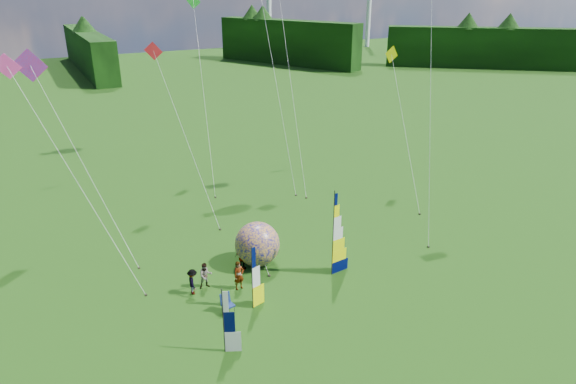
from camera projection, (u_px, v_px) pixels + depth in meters
name	position (u px, v px, depth m)	size (l,w,h in m)	color
ground	(340.00, 311.00, 26.91)	(220.00, 220.00, 0.00)	#1F4E10
treeline_ring	(343.00, 244.00, 25.38)	(210.00, 210.00, 8.00)	#16460E
feather_banner_main	(333.00, 235.00, 29.28)	(1.39, 0.10, 5.16)	#010840
side_banner_left	(252.00, 279.00, 26.49)	(1.00, 0.10, 3.59)	#FEFF00
side_banner_far	(223.00, 322.00, 23.34)	(0.98, 0.10, 3.31)	white
bol_inflatable	(257.00, 244.00, 30.89)	(2.72, 2.72, 2.72)	#020571
spectator_a	(239.00, 275.00, 28.56)	(0.62, 0.41, 1.70)	#66594C
spectator_b	(206.00, 276.00, 28.71)	(0.75, 0.37, 1.54)	#66594C
spectator_c	(193.00, 282.00, 28.15)	(0.97, 0.36, 1.50)	#66594C
spectator_d	(243.00, 258.00, 30.50)	(0.93, 0.38, 1.58)	#66594C
camp_chair	(228.00, 304.00, 26.56)	(0.63, 0.63, 1.09)	navy
kite_whale	(271.00, 42.00, 41.34)	(4.13, 13.62, 22.95)	black
kite_rainbow_delta	(82.00, 152.00, 30.87)	(7.24, 11.54, 13.02)	red
kite_parafoil	(432.00, 85.00, 33.76)	(8.24, 11.09, 19.36)	#DC2E4A
small_kite_red	(185.00, 130.00, 36.32)	(3.78, 10.52, 12.45)	red
small_kite_orange	(291.00, 74.00, 41.02)	(4.18, 10.85, 18.28)	orange
small_kite_yellow	(406.00, 123.00, 39.54)	(5.01, 10.30, 11.72)	#D6D200
small_kite_pink	(76.00, 172.00, 27.53)	(6.96, 9.17, 13.04)	#FD39A3
small_kite_green	(203.00, 89.00, 42.29)	(4.55, 11.70, 15.59)	green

